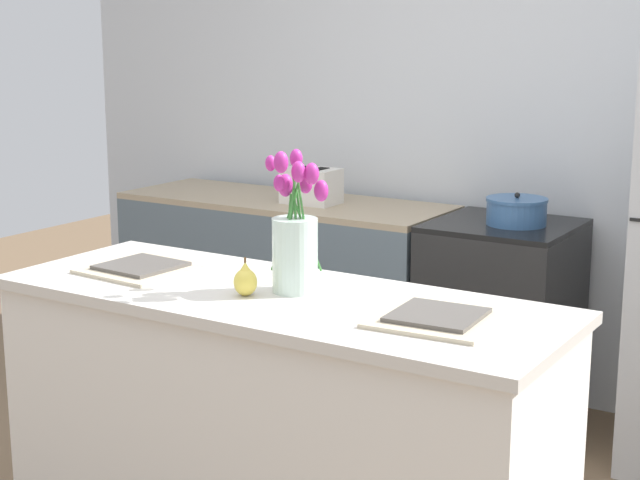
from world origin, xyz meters
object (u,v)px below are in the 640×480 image
object	(u,v)px
plate_setting_right	(437,318)
toaster	(311,186)
flower_vase	(295,241)
plate_setting_left	(141,268)
pear_figurine	(245,281)
cooking_pot	(517,211)
stove_range	(500,323)

from	to	relation	value
plate_setting_right	toaster	xyz separation A→B (m)	(-1.42, 1.57, 0.04)
flower_vase	plate_setting_left	bearing A→B (deg)	-174.73
plate_setting_left	toaster	bearing A→B (deg)	102.02
flower_vase	pear_figurine	xyz separation A→B (m)	(-0.10, -0.12, -0.11)
flower_vase	plate_setting_right	size ratio (longest dim) A/B	1.25
flower_vase	plate_setting_right	xyz separation A→B (m)	(0.50, -0.05, -0.15)
toaster	pear_figurine	bearing A→B (deg)	-63.59
plate_setting_left	cooking_pot	size ratio (longest dim) A/B	1.33
plate_setting_right	flower_vase	bearing A→B (deg)	173.92
plate_setting_left	pear_figurine	bearing A→B (deg)	-7.77
stove_range	pear_figurine	bearing A→B (deg)	-95.57
flower_vase	plate_setting_right	bearing A→B (deg)	-6.08
stove_range	flower_vase	distance (m)	1.68
stove_range	toaster	world-z (taller)	toaster
flower_vase	cooking_pot	world-z (taller)	flower_vase
stove_range	cooking_pot	bearing A→B (deg)	-11.25
plate_setting_right	cooking_pot	distance (m)	1.64
cooking_pot	plate_setting_right	bearing A→B (deg)	-76.48
plate_setting_left	toaster	xyz separation A→B (m)	(-0.33, 1.57, 0.04)
pear_figurine	toaster	distance (m)	1.83
stove_range	pear_figurine	xyz separation A→B (m)	(-0.16, -1.67, 0.54)
toaster	plate_setting_right	bearing A→B (deg)	-47.97
plate_setting_left	flower_vase	bearing A→B (deg)	5.27
toaster	cooking_pot	world-z (taller)	toaster
plate_setting_right	cooking_pot	world-z (taller)	cooking_pot
plate_setting_left	toaster	distance (m)	1.61
flower_vase	plate_setting_right	distance (m)	0.53
plate_setting_right	toaster	size ratio (longest dim) A/B	1.25
cooking_pot	toaster	bearing A→B (deg)	-178.77
pear_figurine	plate_setting_right	world-z (taller)	pear_figurine
plate_setting_right	cooking_pot	xyz separation A→B (m)	(-0.38, 1.59, 0.01)
pear_figurine	cooking_pot	bearing A→B (deg)	82.43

